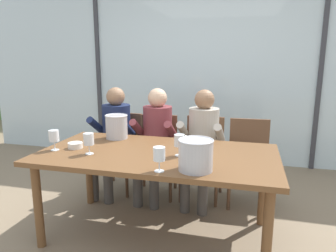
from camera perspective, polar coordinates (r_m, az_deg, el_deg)
ground at (r=3.77m, az=2.56°, el=-11.49°), size 14.00×14.00×0.00m
window_glass_panel at (r=4.63m, az=5.87°, el=9.50°), size 7.16×0.03×2.60m
window_mullion_left at (r=5.11m, az=-12.56°, el=9.52°), size 0.06×0.06×2.60m
window_mullion_right at (r=4.64m, az=26.11°, el=8.34°), size 0.06×0.06×2.60m
hillside_vineyard at (r=7.67m, az=9.39°, el=7.72°), size 13.16×2.40×1.87m
dining_table at (r=2.62m, az=-1.96°, el=-6.41°), size 1.96×1.03×0.75m
chair_near_curtain at (r=3.74m, az=-8.38°, el=-3.40°), size 0.47×0.47×0.88m
chair_left_of_center at (r=3.56m, az=-1.89°, el=-4.07°), size 0.48×0.48×0.88m
chair_center at (r=3.50m, az=6.49°, el=-4.46°), size 0.45×0.45×0.88m
chair_right_of_center at (r=3.44m, az=14.57°, el=-5.07°), size 0.46×0.46×0.88m
person_navy_polo at (r=3.58m, az=-9.93°, el=-1.31°), size 0.48×0.63×1.20m
person_maroon_top at (r=3.41m, az=-2.30°, el=-1.82°), size 0.47×0.62×1.20m
person_beige_jumper at (r=3.30m, az=6.25°, el=-2.36°), size 0.48×0.63×1.20m
ice_bucket_primary at (r=2.16m, az=5.10°, el=-5.22°), size 0.25×0.25×0.22m
ice_bucket_secondary at (r=3.06m, az=-9.40°, el=-0.05°), size 0.22×0.22×0.23m
tasting_bowl at (r=2.82m, az=-16.62°, el=-3.43°), size 0.13×0.13×0.05m
wine_glass_by_left_taster at (r=2.47m, az=2.10°, el=-2.85°), size 0.08×0.08×0.17m
wine_glass_near_bucket at (r=2.79m, az=-20.16°, el=-1.86°), size 0.08×0.08×0.17m
wine_glass_center_pour at (r=2.13m, az=-1.63°, el=-5.33°), size 0.08×0.08×0.17m
wine_glass_by_right_taster at (r=2.60m, az=-14.32°, el=-2.50°), size 0.08×0.08×0.17m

